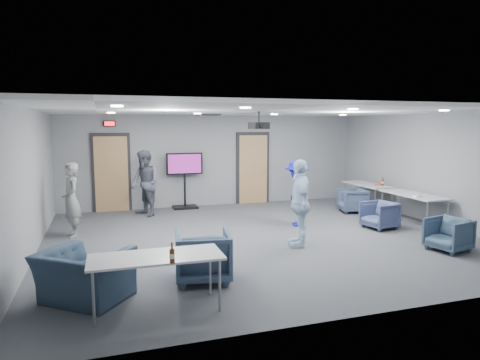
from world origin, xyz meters
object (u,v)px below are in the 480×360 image
object	(u,v)px
person_b	(145,183)
chair_front_b	(84,276)
table_front_left	(156,259)
projector	(259,125)
chair_right_b	(379,215)
chair_right_c	(448,234)
bottle_front	(172,255)
chair_right_a	(353,201)
person_c	(300,203)
bottle_right	(383,182)
person_d	(297,193)
person_a	(71,200)
table_right_b	(413,196)
chair_front_a	(203,256)
tv_stand	(185,177)
table_right_a	(368,186)

from	to	relation	value
person_b	chair_front_b	size ratio (longest dim) A/B	1.60
table_front_left	projector	distance (m)	4.17
chair_right_b	table_front_left	bearing A→B (deg)	-71.88
table_front_left	chair_right_c	bearing A→B (deg)	10.66
bottle_front	chair_front_b	bearing A→B (deg)	137.96
person_b	chair_front_b	xyz separation A→B (m)	(-1.36, -5.40, -0.52)
chair_right_a	projector	size ratio (longest dim) A/B	1.78
bottle_front	person_c	bearing A→B (deg)	40.57
bottle_right	person_d	bearing A→B (deg)	-164.88
person_b	chair_right_a	world-z (taller)	person_b
person_b	bottle_right	xyz separation A→B (m)	(6.39, -1.40, -0.06)
person_d	projector	bearing A→B (deg)	-39.79
table_front_left	person_a	bearing A→B (deg)	107.53
table_right_b	bottle_front	xyz separation A→B (m)	(-6.47, -3.45, 0.14)
chair_right_a	chair_right_b	bearing A→B (deg)	-0.23
table_right_b	person_d	bearing A→B (deg)	76.28
person_a	table_right_b	distance (m)	7.99
chair_right_a	table_right_b	size ratio (longest dim) A/B	0.40
person_a	projector	world-z (taller)	projector
person_c	person_d	size ratio (longest dim) A/B	1.10
chair_front_b	person_d	bearing A→B (deg)	-107.83
chair_front_b	person_c	bearing A→B (deg)	-120.43
bottle_right	projector	bearing A→B (deg)	-158.44
projector	bottle_right	bearing A→B (deg)	9.73
chair_front_a	projector	bearing A→B (deg)	-120.35
table_front_left	tv_stand	world-z (taller)	tv_stand
chair_right_c	projector	xyz separation A→B (m)	(-3.19, 1.91, 2.09)
person_d	chair_right_c	bearing A→B (deg)	49.52
person_c	projector	distance (m)	1.80
person_d	chair_right_c	distance (m)	3.41
person_c	bottle_front	world-z (taller)	person_c
person_a	table_front_left	size ratio (longest dim) A/B	0.94
table_front_left	table_right_b	bearing A→B (deg)	26.05
table_right_b	tv_stand	bearing A→B (deg)	53.68
chair_front_b	table_right_a	xyz separation A→B (m)	(7.53, 4.39, 0.32)
table_right_a	chair_right_a	bearing A→B (deg)	111.91
person_b	chair_right_c	xyz separation A→B (m)	(5.23, -5.04, -0.56)
person_a	chair_right_a	world-z (taller)	person_a
chair_front_a	tv_stand	size ratio (longest dim) A/B	0.53
person_d	chair_right_c	size ratio (longest dim) A/B	2.26
person_a	person_b	distance (m)	2.42
person_b	person_c	xyz separation A→B (m)	(2.65, -3.83, -0.01)
person_c	person_b	bearing A→B (deg)	-128.22
chair_right_a	chair_right_b	distance (m)	1.89
table_right_b	bottle_front	distance (m)	7.33
person_d	bottle_right	bearing A→B (deg)	121.06
bottle_front	tv_stand	xyz separation A→B (m)	(1.50, 7.10, 0.09)
person_b	projector	xyz separation A→B (m)	(2.04, -3.12, 1.52)
person_d	chair_front_b	distance (m)	5.71
chair_front_a	projector	xyz separation A→B (m)	(1.67, 2.00, 2.01)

